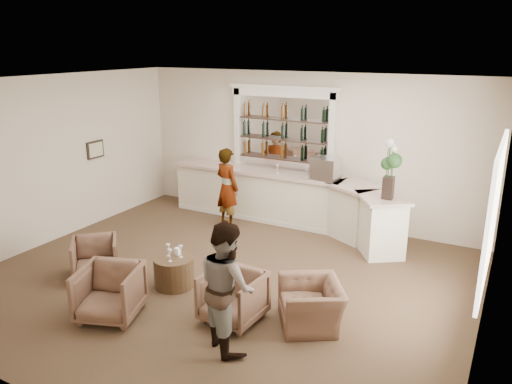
{
  "coord_description": "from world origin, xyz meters",
  "views": [
    {
      "loc": [
        4.16,
        -6.53,
        3.86
      ],
      "look_at": [
        0.17,
        0.9,
        1.35
      ],
      "focal_mm": 35.0,
      "sensor_mm": 36.0,
      "label": 1
    }
  ],
  "objects_px": {
    "espresso_machine": "(326,169)",
    "guest": "(227,286)",
    "cocktail_table": "(174,272)",
    "armchair_left": "(95,258)",
    "armchair_right": "(233,297)",
    "bar_counter": "(288,200)",
    "sommelier": "(227,188)",
    "armchair_center": "(110,293)",
    "armchair_far": "(311,304)",
    "flower_vase": "(390,166)"
  },
  "relations": [
    {
      "from": "armchair_left",
      "to": "espresso_machine",
      "type": "height_order",
      "value": "espresso_machine"
    },
    {
      "from": "sommelier",
      "to": "armchair_left",
      "type": "bearing_deg",
      "value": 96.5
    },
    {
      "from": "flower_vase",
      "to": "armchair_left",
      "type": "bearing_deg",
      "value": -142.37
    },
    {
      "from": "guest",
      "to": "armchair_center",
      "type": "bearing_deg",
      "value": 41.29
    },
    {
      "from": "espresso_machine",
      "to": "armchair_left",
      "type": "bearing_deg",
      "value": -120.9
    },
    {
      "from": "espresso_machine",
      "to": "guest",
      "type": "bearing_deg",
      "value": -81.52
    },
    {
      "from": "sommelier",
      "to": "espresso_machine",
      "type": "height_order",
      "value": "sommelier"
    },
    {
      "from": "guest",
      "to": "armchair_center",
      "type": "distance_m",
      "value": 1.95
    },
    {
      "from": "cocktail_table",
      "to": "sommelier",
      "type": "bearing_deg",
      "value": 104.02
    },
    {
      "from": "bar_counter",
      "to": "espresso_machine",
      "type": "height_order",
      "value": "espresso_machine"
    },
    {
      "from": "armchair_left",
      "to": "flower_vase",
      "type": "relative_size",
      "value": 0.69
    },
    {
      "from": "armchair_center",
      "to": "guest",
      "type": "bearing_deg",
      "value": -13.43
    },
    {
      "from": "bar_counter",
      "to": "guest",
      "type": "xyz_separation_m",
      "value": [
        1.25,
        -4.59,
        0.3
      ]
    },
    {
      "from": "espresso_machine",
      "to": "sommelier",
      "type": "bearing_deg",
      "value": -157.5
    },
    {
      "from": "sommelier",
      "to": "armchair_far",
      "type": "xyz_separation_m",
      "value": [
        3.15,
        -2.89,
        -0.56
      ]
    },
    {
      "from": "armchair_center",
      "to": "armchair_right",
      "type": "relative_size",
      "value": 1.06
    },
    {
      "from": "armchair_right",
      "to": "espresso_machine",
      "type": "xyz_separation_m",
      "value": [
        -0.14,
        4.01,
        1.0
      ]
    },
    {
      "from": "bar_counter",
      "to": "armchair_far",
      "type": "xyz_separation_m",
      "value": [
        2.02,
        -3.58,
        -0.26
      ]
    },
    {
      "from": "espresso_machine",
      "to": "flower_vase",
      "type": "xyz_separation_m",
      "value": [
        1.47,
        -0.71,
        0.38
      ]
    },
    {
      "from": "cocktail_table",
      "to": "armchair_center",
      "type": "distance_m",
      "value": 1.26
    },
    {
      "from": "bar_counter",
      "to": "sommelier",
      "type": "xyz_separation_m",
      "value": [
        -1.13,
        -0.69,
        0.3
      ]
    },
    {
      "from": "cocktail_table",
      "to": "armchair_far",
      "type": "bearing_deg",
      "value": -0.49
    },
    {
      "from": "cocktail_table",
      "to": "bar_counter",
      "type": "bearing_deg",
      "value": 83.32
    },
    {
      "from": "armchair_far",
      "to": "espresso_machine",
      "type": "distance_m",
      "value": 3.91
    },
    {
      "from": "bar_counter",
      "to": "armchair_far",
      "type": "height_order",
      "value": "bar_counter"
    },
    {
      "from": "bar_counter",
      "to": "guest",
      "type": "height_order",
      "value": "guest"
    },
    {
      "from": "armchair_right",
      "to": "sommelier",
      "type": "bearing_deg",
      "value": 126.27
    },
    {
      "from": "guest",
      "to": "espresso_machine",
      "type": "height_order",
      "value": "guest"
    },
    {
      "from": "guest",
      "to": "armchair_far",
      "type": "distance_m",
      "value": 1.39
    },
    {
      "from": "sommelier",
      "to": "espresso_machine",
      "type": "bearing_deg",
      "value": -142.39
    },
    {
      "from": "armchair_center",
      "to": "bar_counter",
      "type": "bearing_deg",
      "value": 62.96
    },
    {
      "from": "armchair_far",
      "to": "flower_vase",
      "type": "relative_size",
      "value": 0.88
    },
    {
      "from": "armchair_center",
      "to": "armchair_far",
      "type": "bearing_deg",
      "value": 5.04
    },
    {
      "from": "armchair_center",
      "to": "espresso_machine",
      "type": "relative_size",
      "value": 1.62
    },
    {
      "from": "armchair_left",
      "to": "armchair_right",
      "type": "distance_m",
      "value": 2.82
    },
    {
      "from": "sommelier",
      "to": "guest",
      "type": "xyz_separation_m",
      "value": [
        2.38,
        -3.9,
        -0.0
      ]
    },
    {
      "from": "armchair_center",
      "to": "espresso_machine",
      "type": "height_order",
      "value": "espresso_machine"
    },
    {
      "from": "cocktail_table",
      "to": "espresso_machine",
      "type": "xyz_separation_m",
      "value": [
        1.27,
        3.55,
        1.12
      ]
    },
    {
      "from": "armchair_center",
      "to": "armchair_right",
      "type": "bearing_deg",
      "value": 5.96
    },
    {
      "from": "armchair_left",
      "to": "armchair_right",
      "type": "xyz_separation_m",
      "value": [
        2.81,
        -0.11,
        0.03
      ]
    },
    {
      "from": "guest",
      "to": "espresso_machine",
      "type": "xyz_separation_m",
      "value": [
        -0.4,
        4.59,
        0.51
      ]
    },
    {
      "from": "bar_counter",
      "to": "sommelier",
      "type": "bearing_deg",
      "value": -148.73
    },
    {
      "from": "armchair_left",
      "to": "flower_vase",
      "type": "height_order",
      "value": "flower_vase"
    },
    {
      "from": "cocktail_table",
      "to": "sommelier",
      "type": "xyz_separation_m",
      "value": [
        -0.72,
        2.87,
        0.62
      ]
    },
    {
      "from": "guest",
      "to": "espresso_machine",
      "type": "relative_size",
      "value": 3.26
    },
    {
      "from": "sommelier",
      "to": "armchair_far",
      "type": "bearing_deg",
      "value": 156.08
    },
    {
      "from": "bar_counter",
      "to": "armchair_center",
      "type": "bearing_deg",
      "value": -97.54
    },
    {
      "from": "armchair_right",
      "to": "bar_counter",
      "type": "bearing_deg",
      "value": 107.59
    },
    {
      "from": "cocktail_table",
      "to": "flower_vase",
      "type": "relative_size",
      "value": 0.6
    },
    {
      "from": "cocktail_table",
      "to": "guest",
      "type": "xyz_separation_m",
      "value": [
        1.67,
        -1.03,
        0.62
      ]
    }
  ]
}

